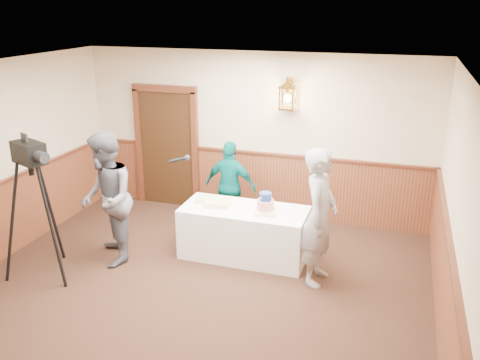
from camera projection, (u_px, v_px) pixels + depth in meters
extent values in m
plane|color=black|center=(167.00, 325.00, 5.88)|extent=(7.00, 7.00, 0.00)
cube|color=beige|center=(254.00, 136.00, 8.56)|extent=(6.00, 0.02, 2.80)
cube|color=beige|center=(464.00, 254.00, 4.55)|extent=(0.02, 7.00, 2.80)
cube|color=white|center=(154.00, 82.00, 4.95)|extent=(6.00, 7.00, 0.02)
cube|color=#5B2D1A|center=(253.00, 184.00, 8.82)|extent=(5.98, 0.04, 1.10)
cube|color=#5B2D1A|center=(449.00, 334.00, 4.83)|extent=(0.04, 6.98, 1.10)
cube|color=#4F2315|center=(253.00, 152.00, 8.62)|extent=(5.98, 0.07, 0.04)
cube|color=black|center=(167.00, 149.00, 9.09)|extent=(1.00, 0.06, 2.10)
cube|color=white|center=(244.00, 232.00, 7.36)|extent=(1.80, 0.80, 0.75)
cube|color=#FFF9C3|center=(265.00, 211.00, 7.06)|extent=(0.36, 0.36, 0.06)
cylinder|color=red|center=(265.00, 205.00, 7.03)|extent=(0.24, 0.24, 0.14)
cylinder|color=navy|center=(266.00, 196.00, 6.99)|extent=(0.17, 0.17, 0.11)
cube|color=#DAC082|center=(218.00, 203.00, 7.32)|extent=(0.40, 0.34, 0.07)
cube|color=#99D294|center=(206.00, 199.00, 7.49)|extent=(0.35, 0.31, 0.07)
imported|color=#52525C|center=(107.00, 199.00, 7.04)|extent=(1.11, 1.17, 1.90)
cylinder|color=black|center=(178.00, 160.00, 7.00)|extent=(0.22, 0.13, 0.09)
sphere|color=black|center=(187.00, 158.00, 7.01)|extent=(0.08, 0.08, 0.08)
imported|color=#939398|center=(320.00, 217.00, 6.53)|extent=(0.50, 0.71, 1.84)
imported|color=#04625F|center=(231.00, 186.00, 8.17)|extent=(0.89, 0.43, 1.47)
cube|color=black|center=(29.00, 153.00, 6.40)|extent=(0.52, 0.41, 0.28)
cylinder|color=black|center=(41.00, 157.00, 6.22)|extent=(0.22, 0.20, 0.14)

